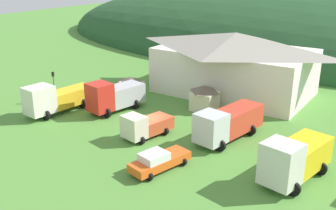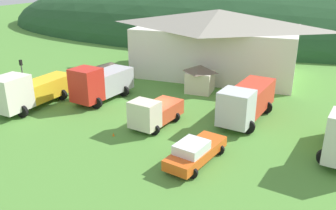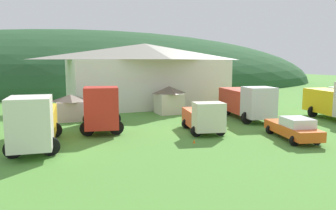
{
  "view_description": "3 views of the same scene",
  "coord_description": "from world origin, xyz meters",
  "px_view_note": "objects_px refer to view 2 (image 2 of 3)",
  "views": [
    {
      "loc": [
        21.84,
        -29.06,
        15.78
      ],
      "look_at": [
        0.48,
        2.65,
        2.17
      ],
      "focal_mm": 42.39,
      "sensor_mm": 36.0,
      "label": 1
    },
    {
      "loc": [
        10.68,
        -25.22,
        11.74
      ],
      "look_at": [
        1.17,
        -0.08,
        1.54
      ],
      "focal_mm": 37.1,
      "sensor_mm": 36.0,
      "label": 2
    },
    {
      "loc": [
        -11.7,
        -23.92,
        5.55
      ],
      "look_at": [
        -1.56,
        1.38,
        1.95
      ],
      "focal_mm": 35.41,
      "sensor_mm": 36.0,
      "label": 3
    }
  ],
  "objects_px": {
    "depot_building": "(218,41)",
    "light_truck_cream": "(154,112)",
    "play_shed_pink": "(112,72)",
    "heavy_rig_striped": "(30,90)",
    "traffic_cone_near_pickup": "(113,136)",
    "service_pickup_orange": "(195,152)",
    "crane_truck_red": "(100,83)",
    "tow_truck_silver": "(247,101)",
    "play_shed_cream": "(200,78)",
    "traffic_light_west": "(23,74)"
  },
  "relations": [
    {
      "from": "depot_building",
      "to": "traffic_cone_near_pickup",
      "type": "relative_size",
      "value": 35.24
    },
    {
      "from": "play_shed_cream",
      "to": "light_truck_cream",
      "type": "xyz_separation_m",
      "value": [
        -1.06,
        -9.87,
        -0.28
      ]
    },
    {
      "from": "light_truck_cream",
      "to": "tow_truck_silver",
      "type": "relative_size",
      "value": 0.65
    },
    {
      "from": "traffic_light_west",
      "to": "tow_truck_silver",
      "type": "bearing_deg",
      "value": 5.05
    },
    {
      "from": "play_shed_pink",
      "to": "tow_truck_silver",
      "type": "xyz_separation_m",
      "value": [
        15.91,
        -5.35,
        0.47
      ]
    },
    {
      "from": "crane_truck_red",
      "to": "tow_truck_silver",
      "type": "relative_size",
      "value": 0.85
    },
    {
      "from": "depot_building",
      "to": "service_pickup_orange",
      "type": "bearing_deg",
      "value": -80.14
    },
    {
      "from": "service_pickup_orange",
      "to": "crane_truck_red",
      "type": "bearing_deg",
      "value": -110.57
    },
    {
      "from": "heavy_rig_striped",
      "to": "light_truck_cream",
      "type": "xyz_separation_m",
      "value": [
        12.28,
        0.21,
        -0.51
      ]
    },
    {
      "from": "traffic_light_west",
      "to": "traffic_cone_near_pickup",
      "type": "height_order",
      "value": "traffic_light_west"
    },
    {
      "from": "depot_building",
      "to": "heavy_rig_striped",
      "type": "relative_size",
      "value": 2.38
    },
    {
      "from": "depot_building",
      "to": "light_truck_cream",
      "type": "bearing_deg",
      "value": -93.05
    },
    {
      "from": "tow_truck_silver",
      "to": "crane_truck_red",
      "type": "bearing_deg",
      "value": -78.98
    },
    {
      "from": "play_shed_cream",
      "to": "heavy_rig_striped",
      "type": "height_order",
      "value": "heavy_rig_striped"
    },
    {
      "from": "light_truck_cream",
      "to": "service_pickup_orange",
      "type": "relative_size",
      "value": 0.96
    },
    {
      "from": "tow_truck_silver",
      "to": "traffic_light_west",
      "type": "bearing_deg",
      "value": -74.67
    },
    {
      "from": "crane_truck_red",
      "to": "tow_truck_silver",
      "type": "height_order",
      "value": "crane_truck_red"
    },
    {
      "from": "play_shed_pink",
      "to": "traffic_cone_near_pickup",
      "type": "xyz_separation_m",
      "value": [
        6.92,
        -12.19,
        -1.28
      ]
    },
    {
      "from": "light_truck_cream",
      "to": "heavy_rig_striped",
      "type": "bearing_deg",
      "value": -77.26
    },
    {
      "from": "service_pickup_orange",
      "to": "traffic_light_west",
      "type": "xyz_separation_m",
      "value": [
        -19.88,
        6.56,
        1.54
      ]
    },
    {
      "from": "crane_truck_red",
      "to": "traffic_cone_near_pickup",
      "type": "distance_m",
      "value": 8.55
    },
    {
      "from": "play_shed_pink",
      "to": "traffic_cone_near_pickup",
      "type": "distance_m",
      "value": 14.08
    },
    {
      "from": "play_shed_cream",
      "to": "play_shed_pink",
      "type": "height_order",
      "value": "play_shed_cream"
    },
    {
      "from": "play_shed_cream",
      "to": "light_truck_cream",
      "type": "height_order",
      "value": "play_shed_cream"
    },
    {
      "from": "heavy_rig_striped",
      "to": "crane_truck_red",
      "type": "xyz_separation_m",
      "value": [
        5.02,
        4.02,
        0.1
      ]
    },
    {
      "from": "play_shed_cream",
      "to": "crane_truck_red",
      "type": "relative_size",
      "value": 0.41
    },
    {
      "from": "light_truck_cream",
      "to": "traffic_light_west",
      "type": "bearing_deg",
      "value": -86.06
    },
    {
      "from": "play_shed_pink",
      "to": "depot_building",
      "type": "bearing_deg",
      "value": 39.89
    },
    {
      "from": "play_shed_cream",
      "to": "light_truck_cream",
      "type": "distance_m",
      "value": 9.93
    },
    {
      "from": "play_shed_pink",
      "to": "light_truck_cream",
      "type": "height_order",
      "value": "light_truck_cream"
    },
    {
      "from": "tow_truck_silver",
      "to": "service_pickup_orange",
      "type": "bearing_deg",
      "value": -2.64
    },
    {
      "from": "depot_building",
      "to": "tow_truck_silver",
      "type": "bearing_deg",
      "value": -67.12
    },
    {
      "from": "play_shed_pink",
      "to": "heavy_rig_striped",
      "type": "height_order",
      "value": "heavy_rig_striped"
    },
    {
      "from": "depot_building",
      "to": "play_shed_pink",
      "type": "relative_size",
      "value": 7.05
    },
    {
      "from": "play_shed_cream",
      "to": "tow_truck_silver",
      "type": "xyz_separation_m",
      "value": [
        5.71,
        -5.88,
        0.24
      ]
    },
    {
      "from": "heavy_rig_striped",
      "to": "traffic_light_west",
      "type": "xyz_separation_m",
      "value": [
        -2.78,
        2.28,
        0.63
      ]
    },
    {
      "from": "service_pickup_orange",
      "to": "traffic_cone_near_pickup",
      "type": "height_order",
      "value": "service_pickup_orange"
    },
    {
      "from": "light_truck_cream",
      "to": "traffic_cone_near_pickup",
      "type": "xyz_separation_m",
      "value": [
        -2.23,
        -2.84,
        -1.23
      ]
    },
    {
      "from": "play_shed_cream",
      "to": "light_truck_cream",
      "type": "bearing_deg",
      "value": -96.1
    },
    {
      "from": "depot_building",
      "to": "tow_truck_silver",
      "type": "distance_m",
      "value": 15.14
    },
    {
      "from": "heavy_rig_striped",
      "to": "traffic_cone_near_pickup",
      "type": "xyz_separation_m",
      "value": [
        10.05,
        -2.63,
        -1.74
      ]
    },
    {
      "from": "traffic_light_west",
      "to": "play_shed_cream",
      "type": "bearing_deg",
      "value": 25.85
    },
    {
      "from": "play_shed_pink",
      "to": "crane_truck_red",
      "type": "relative_size",
      "value": 0.4
    },
    {
      "from": "traffic_light_west",
      "to": "service_pickup_orange",
      "type": "bearing_deg",
      "value": -18.26
    },
    {
      "from": "tow_truck_silver",
      "to": "traffic_cone_near_pickup",
      "type": "xyz_separation_m",
      "value": [
        -8.99,
        -6.84,
        -1.75
      ]
    },
    {
      "from": "heavy_rig_striped",
      "to": "service_pickup_orange",
      "type": "relative_size",
      "value": 1.49
    },
    {
      "from": "play_shed_cream",
      "to": "light_truck_cream",
      "type": "relative_size",
      "value": 0.54
    },
    {
      "from": "play_shed_cream",
      "to": "heavy_rig_striped",
      "type": "relative_size",
      "value": 0.35
    },
    {
      "from": "play_shed_pink",
      "to": "service_pickup_orange",
      "type": "xyz_separation_m",
      "value": [
        13.96,
        -13.84,
        -0.45
      ]
    },
    {
      "from": "play_shed_pink",
      "to": "light_truck_cream",
      "type": "bearing_deg",
      "value": -45.62
    }
  ]
}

